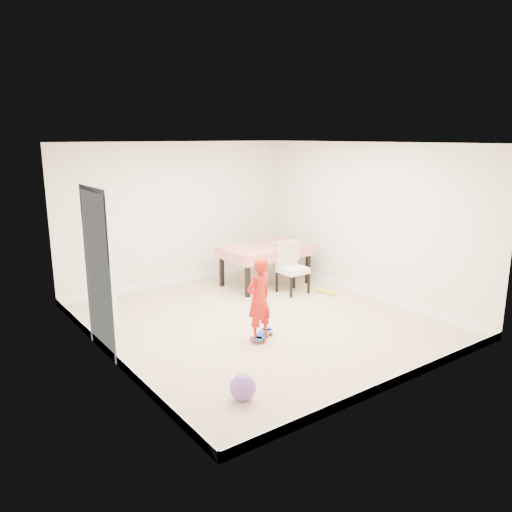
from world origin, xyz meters
TOP-DOWN VIEW (x-y plane):
  - ground at (0.00, 0.00)m, footprint 5.00×5.00m
  - ceiling at (0.00, 0.00)m, footprint 4.50×5.00m
  - wall_back at (0.00, 2.48)m, footprint 4.50×0.04m
  - wall_front at (0.00, -2.48)m, footprint 4.50×0.04m
  - wall_left at (-2.23, 0.00)m, footprint 0.04×5.00m
  - wall_right at (2.23, 0.00)m, footprint 0.04×5.00m
  - door at (-2.22, 0.30)m, footprint 0.11×0.94m
  - baseboard_back at (0.00, 2.49)m, footprint 4.50×0.02m
  - baseboard_front at (0.00, -2.49)m, footprint 4.50×0.02m
  - baseboard_left at (-2.24, 0.00)m, footprint 0.02×5.00m
  - baseboard_right at (2.24, 0.00)m, footprint 0.02×5.00m
  - dining_table at (1.22, 1.45)m, footprint 1.59×1.02m
  - dining_chair at (1.31, 0.77)m, footprint 0.50×0.58m
  - skateboard at (-0.34, -0.56)m, footprint 0.53×0.42m
  - child at (-0.43, -0.59)m, footprint 0.45×0.33m
  - balloon at (-1.48, -1.74)m, footprint 0.28×0.28m
  - foam_toy at (1.75, 0.37)m, footprint 0.13×0.40m

SIDE VIEW (x-z plane):
  - ground at x=0.00m, z-range 0.00..0.00m
  - foam_toy at x=1.75m, z-range 0.00..0.06m
  - skateboard at x=-0.34m, z-range 0.00..0.08m
  - baseboard_back at x=0.00m, z-range 0.00..0.12m
  - baseboard_front at x=0.00m, z-range 0.00..0.12m
  - baseboard_left at x=-2.24m, z-range 0.00..0.12m
  - baseboard_right at x=2.24m, z-range 0.00..0.12m
  - balloon at x=-1.48m, z-range 0.00..0.28m
  - dining_table at x=1.22m, z-range 0.00..0.74m
  - dining_chair at x=1.31m, z-range 0.00..0.90m
  - child at x=-0.43m, z-range 0.00..1.12m
  - door at x=-2.22m, z-range -0.03..2.08m
  - wall_back at x=0.00m, z-range 0.00..2.60m
  - wall_front at x=0.00m, z-range 0.00..2.60m
  - wall_left at x=-2.23m, z-range 0.00..2.60m
  - wall_right at x=2.23m, z-range 0.00..2.60m
  - ceiling at x=0.00m, z-range 2.56..2.60m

